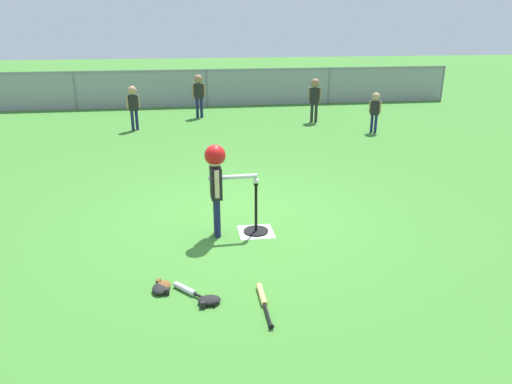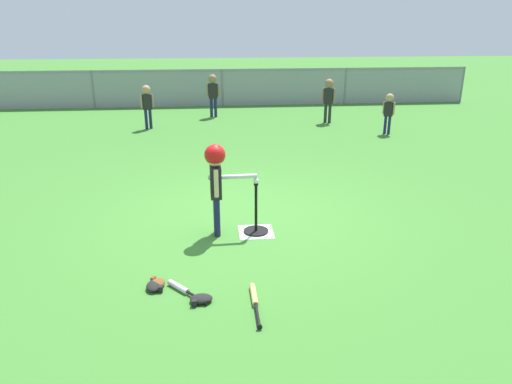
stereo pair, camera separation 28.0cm
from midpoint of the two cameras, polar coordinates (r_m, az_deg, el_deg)
name	(u,v)px [view 1 (the left image)]	position (r m, az deg, el deg)	size (l,w,h in m)	color
ground_plane	(243,216)	(6.60, -2.84, -2.96)	(60.00, 60.00, 0.00)	#3D7A2D
home_plate	(256,232)	(6.12, -1.32, -4.82)	(0.44, 0.44, 0.01)	white
batting_tee	(256,225)	(6.08, -1.32, -3.97)	(0.32, 0.32, 0.66)	black
baseball_on_tee	(256,181)	(5.86, -1.37, 1.35)	(0.07, 0.07, 0.07)	white
batter_child	(216,172)	(5.77, -6.22, 2.40)	(0.64, 0.34, 1.18)	#191E4C
fielder_near_right	(199,90)	(13.47, -7.54, 12.09)	(0.35, 0.23, 1.18)	#191E4C
fielder_deep_right	(375,107)	(11.81, 13.52, 9.94)	(0.24, 0.20, 0.97)	#191E4C
fielder_deep_center	(315,94)	(12.81, 6.47, 11.64)	(0.32, 0.23, 1.15)	#262626
fielder_near_left	(133,102)	(12.17, -15.28, 10.45)	(0.31, 0.22, 1.09)	#191E4C
spare_bat_silver	(189,291)	(4.88, -9.75, -11.71)	(0.43, 0.47, 0.06)	silver
spare_bat_wood	(263,299)	(4.69, -0.91, -12.77)	(0.06, 0.71, 0.06)	#DBB266
glove_by_plate	(161,288)	(4.96, -13.07, -11.30)	(0.17, 0.22, 0.07)	black
glove_near_bats	(209,300)	(4.70, -7.43, -12.87)	(0.22, 0.17, 0.07)	black
glove_tossed_aside	(162,286)	(5.00, -12.87, -11.06)	(0.23, 0.26, 0.07)	brown
outfield_fence	(207,87)	(15.36, -6.50, 12.54)	(16.06, 0.06, 1.15)	slate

